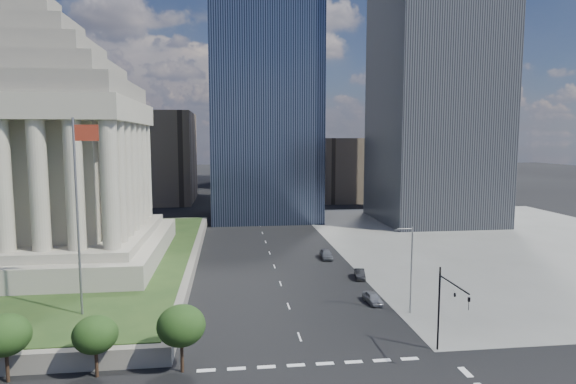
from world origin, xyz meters
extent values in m
plane|color=black|center=(0.00, 100.00, 0.00)|extent=(500.00, 500.00, 0.00)
cube|color=slate|center=(46.00, 60.00, 0.01)|extent=(68.00, 90.00, 0.03)
cylinder|color=slate|center=(-22.00, 24.00, 11.90)|extent=(0.24, 0.24, 20.00)
cube|color=maroon|center=(-20.80, 24.00, 20.40)|extent=(2.40, 0.05, 1.60)
cube|color=black|center=(2.00, 95.00, 30.00)|extent=(26.00, 26.00, 60.00)
cube|color=black|center=(42.00, 85.00, 50.00)|extent=(26.00, 28.00, 100.00)
cube|color=brown|center=(32.00, 130.00, 10.00)|extent=(20.00, 30.00, 20.00)
cube|color=brown|center=(-30.00, 130.00, 14.00)|extent=(24.00, 30.00, 28.00)
cylinder|color=black|center=(12.50, 15.50, 4.00)|extent=(0.18, 0.18, 8.00)
cylinder|color=black|center=(12.50, 12.75, 7.20)|extent=(0.14, 5.50, 0.14)
cube|color=black|center=(12.50, 10.00, 6.40)|extent=(0.30, 0.30, 1.10)
cylinder|color=slate|center=(13.50, 25.00, 5.00)|extent=(0.16, 0.16, 10.00)
cylinder|color=slate|center=(12.60, 25.00, 9.80)|extent=(1.80, 0.12, 0.12)
cube|color=slate|center=(11.70, 25.00, 9.70)|extent=(0.50, 0.22, 0.14)
imported|color=gray|center=(10.26, 28.85, 0.65)|extent=(3.96, 1.86, 1.31)
imported|color=black|center=(11.50, 39.13, 0.62)|extent=(1.94, 3.95, 1.25)
imported|color=#5A5D62|center=(9.00, 50.88, 0.78)|extent=(2.00, 4.63, 1.56)
camera|label=1|loc=(-6.79, -25.91, 19.81)|focal=30.00mm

